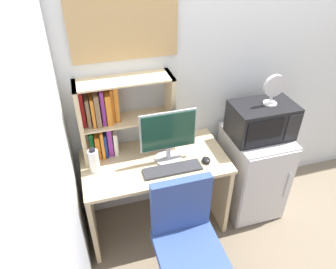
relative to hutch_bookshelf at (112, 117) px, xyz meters
name	(u,v)px	position (x,y,z in m)	size (l,w,h in m)	color
wall_back	(295,61)	(1.65, 0.12, 0.22)	(6.40, 0.04, 2.60)	silver
desk	(156,182)	(0.28, -0.20, -0.57)	(1.15, 0.61, 0.75)	beige
hutch_bookshelf	(112,117)	(0.00, 0.00, 0.00)	(0.73, 0.23, 0.64)	beige
monitor	(168,135)	(0.38, -0.22, -0.09)	(0.44, 0.21, 0.44)	#B7B7BC
keyboard	(172,169)	(0.38, -0.36, -0.32)	(0.45, 0.12, 0.02)	#333338
computer_mouse	(206,160)	(0.66, -0.34, -0.31)	(0.06, 0.08, 0.04)	black
water_bottle	(94,161)	(-0.19, -0.20, -0.23)	(0.08, 0.08, 0.21)	silver
mini_fridge	(252,171)	(1.19, -0.22, -0.67)	(0.49, 0.57, 0.82)	silver
microwave	(262,120)	(1.19, -0.21, -0.11)	(0.51, 0.34, 0.29)	black
desk_fan	(274,88)	(1.23, -0.22, 0.18)	(0.18, 0.11, 0.26)	silver
desk_chair	(186,249)	(0.34, -0.82, -0.67)	(0.51, 0.51, 0.94)	black
wall_corkboard	(124,30)	(0.16, 0.09, 0.63)	(0.76, 0.02, 0.43)	tan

